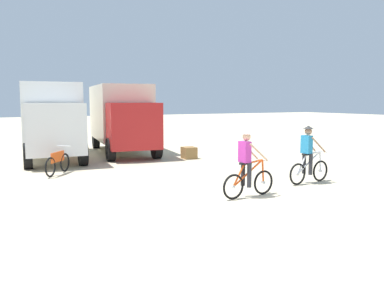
% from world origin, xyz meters
% --- Properties ---
extents(ground_plane, '(120.00, 120.00, 0.00)m').
position_xyz_m(ground_plane, '(0.00, 0.00, 0.00)').
color(ground_plane, beige).
extents(box_truck_white_box, '(2.92, 6.92, 3.35)m').
position_xyz_m(box_truck_white_box, '(-3.12, 10.95, 1.87)').
color(box_truck_white_box, white).
rests_on(box_truck_white_box, ground).
extents(box_truck_cream_rv, '(3.16, 6.99, 3.35)m').
position_xyz_m(box_truck_cream_rv, '(0.32, 11.31, 1.87)').
color(box_truck_cream_rv, beige).
rests_on(box_truck_cream_rv, ground).
extents(cyclist_orange_shirt, '(1.73, 0.52, 1.82)m').
position_xyz_m(cyclist_orange_shirt, '(0.38, 0.79, 0.85)').
color(cyclist_orange_shirt, black).
rests_on(cyclist_orange_shirt, ground).
extents(cyclist_cowboy_hat, '(1.73, 0.52, 1.82)m').
position_xyz_m(cyclist_cowboy_hat, '(3.13, 1.36, 0.85)').
color(cyclist_cowboy_hat, black).
rests_on(cyclist_cowboy_hat, ground).
extents(bicycle_spare, '(1.08, 1.42, 0.97)m').
position_xyz_m(bicycle_spare, '(-3.55, 6.65, 0.40)').
color(bicycle_spare, black).
rests_on(bicycle_spare, ground).
extents(supply_crate, '(0.61, 0.66, 0.52)m').
position_xyz_m(supply_crate, '(2.29, 7.83, 0.26)').
color(supply_crate, olive).
rests_on(supply_crate, ground).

